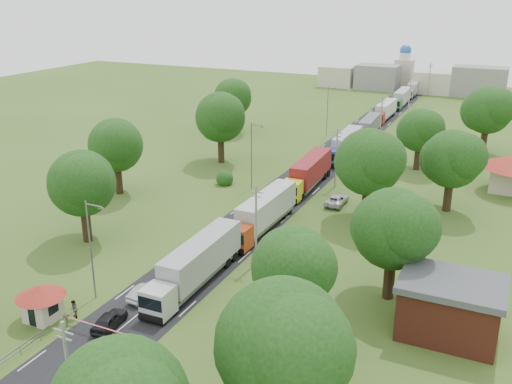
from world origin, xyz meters
The scene contains 43 objects.
ground centered at (0.00, 0.00, 0.00)m, with size 260.00×260.00×0.00m, color #3C571D.
road centered at (0.00, 20.00, 0.00)m, with size 8.00×200.00×0.04m, color black.
boom_barrier centered at (-1.36, -25.00, 0.89)m, with size 9.22×0.35×1.18m.
guard_booth centered at (-7.20, -25.00, 2.16)m, with size 4.40×4.40×3.45m.
info_sign centered at (5.20, 35.00, 3.00)m, with size 0.12×3.10×4.10m.
pole_0 centered at (5.50, -35.00, 4.68)m, with size 1.60×0.24×9.00m.
pole_1 centered at (5.50, -7.00, 4.68)m, with size 1.60×0.24×9.00m.
pole_2 centered at (5.50, 21.00, 4.68)m, with size 1.60×0.24×9.00m.
pole_3 centered at (5.50, 49.00, 4.68)m, with size 1.60×0.24×9.00m.
pole_4 centered at (5.50, 77.00, 4.68)m, with size 1.60×0.24×9.00m.
pole_5 centered at (5.50, 105.00, 4.68)m, with size 1.60×0.24×9.00m.
lamp_0 centered at (-5.35, -20.00, 5.55)m, with size 2.03×0.22×10.00m.
lamp_1 centered at (-5.35, 15.00, 5.55)m, with size 2.03×0.22×10.00m.
lamp_2 centered at (-5.35, 50.00, 5.55)m, with size 2.03×0.22×10.00m.
tree_1 centered at (17.99, -29.83, 7.85)m, with size 9.60×9.60×12.05m.
tree_2 centered at (13.99, -17.86, 6.60)m, with size 8.00×8.00×10.10m.
tree_3 centered at (19.99, -7.84, 7.22)m, with size 8.80×8.80×11.07m.
tree_4 centered at (12.99, 10.17, 7.85)m, with size 9.60×9.60×12.05m.
tree_5 centered at (21.99, 18.16, 7.22)m, with size 8.80×8.80×11.07m.
tree_6 centered at (14.99, 35.14, 6.60)m, with size 8.00×8.00×10.10m.
tree_7 centered at (23.99, 50.17, 7.85)m, with size 9.60×9.60×12.05m.
tree_10 centered at (-15.01, -9.84, 7.22)m, with size 8.80×8.80×11.07m.
tree_11 centered at (-22.01, 5.16, 7.22)m, with size 8.80×8.80×11.07m.
tree_12 centered at (-16.01, 25.17, 7.85)m, with size 9.60×9.60×12.05m.
tree_13 centered at (-24.01, 45.16, 7.22)m, with size 8.80×8.80×11.07m.
house_brick centered at (26.00, -12.00, 2.65)m, with size 8.60×6.60×5.20m.
distant_town centered at (0.68, 110.00, 3.49)m, with size 52.00×8.00×8.00m.
church centered at (-4.00, 118.00, 5.39)m, with size 5.00×5.00×12.30m.
truck_0 centered at (2.01, -13.58, 2.30)m, with size 2.81×15.63×4.33m.
truck_1 centered at (2.35, 1.84, 2.26)m, with size 2.87×15.38×4.26m.
truck_2 centered at (1.96, 19.09, 2.31)m, with size 3.21×15.72×4.35m.
truck_3 centered at (2.26, 37.09, 2.23)m, with size 3.08×15.20×4.20m.
truck_4 centered at (2.32, 52.52, 2.04)m, with size 2.89×13.92×3.85m.
truck_5 centered at (1.61, 70.14, 2.03)m, with size 2.44×13.77×3.82m.
truck_6 centered at (1.79, 87.21, 2.10)m, with size 2.60×14.27×3.95m.
truck_7 centered at (1.64, 103.42, 1.98)m, with size 3.00×13.52×3.73m.
car_lane_front centered at (-1.00, -23.50, 0.71)m, with size 1.69×4.19×1.43m, color black.
car_lane_mid centered at (-1.07, -18.00, 0.68)m, with size 1.45×4.15×1.37m, color #A2A6AA.
car_lane_rear centered at (-1.91, -10.72, 0.76)m, with size 2.13×5.25×1.52m, color black.
car_verge_near centered at (8.00, 13.94, 0.71)m, with size 2.35×5.09×1.41m, color silver.
car_verge_far centered at (5.98, 30.63, 0.68)m, with size 1.62×4.02×1.37m, color slate.
pedestrian_near centered at (1.63, -25.96, 0.81)m, with size 0.59×0.39×1.62m, color gray.
pedestrian_booth centered at (-4.80, -23.71, 0.89)m, with size 0.87×0.68×1.79m, color gray.
Camera 1 is at (28.94, -57.18, 28.22)m, focal length 40.00 mm.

